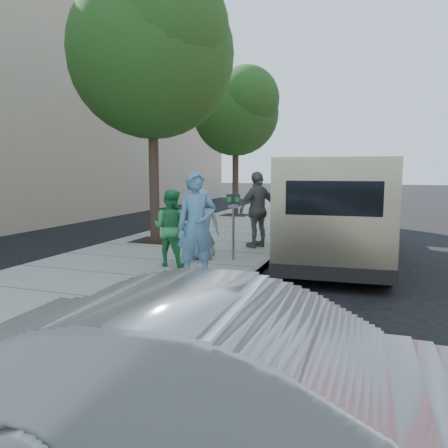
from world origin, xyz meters
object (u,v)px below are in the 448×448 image
at_px(tree_near, 153,49).
at_px(person_green_shirt, 171,228).
at_px(sedan, 247,397).
at_px(tree_far, 237,109).
at_px(parking_meter, 233,212).
at_px(person_striped_polo, 258,210).
at_px(person_gray_shirt, 202,224).
at_px(person_officer, 197,226).
at_px(van, 337,208).

bearing_deg(tree_near, person_green_shirt, -56.53).
bearing_deg(sedan, tree_far, 15.85).
distance_m(parking_meter, person_green_shirt, 1.50).
height_order(tree_near, person_striped_polo, tree_near).
bearing_deg(person_striped_polo, person_gray_shirt, 13.01).
height_order(sedan, person_striped_polo, person_striped_polo).
distance_m(person_officer, person_striped_polo, 3.71).
bearing_deg(person_gray_shirt, sedan, 96.48).
height_order(van, person_green_shirt, van).
xyz_separation_m(person_officer, person_gray_shirt, (-0.61, 1.74, -0.20)).
height_order(person_gray_shirt, person_striped_polo, person_striped_polo).
relative_size(tree_near, person_green_shirt, 4.57).
xyz_separation_m(tree_far, van, (5.12, -7.90, -3.59)).
height_order(van, person_officer, van).
relative_size(tree_near, person_gray_shirt, 4.61).
bearing_deg(person_striped_polo, tree_far, -122.87).
bearing_deg(sedan, person_gray_shirt, 22.49).
distance_m(tree_far, person_gray_shirt, 10.61).
relative_size(person_officer, person_gray_shirt, 1.24).
relative_size(sedan, person_officer, 2.07).
height_order(tree_near, person_officer, tree_near).
distance_m(tree_near, tree_far, 7.63).
height_order(parking_meter, sedan, parking_meter).
distance_m(tree_near, van, 6.67).
bearing_deg(van, tree_far, 119.31).
xyz_separation_m(van, person_green_shirt, (-3.25, -2.54, -0.32)).
distance_m(tree_near, person_green_shirt, 5.70).
height_order(tree_near, sedan, tree_near).
bearing_deg(parking_meter, sedan, -85.03).
bearing_deg(tree_far, tree_near, -90.00).
bearing_deg(person_green_shirt, person_striped_polo, -110.57).
bearing_deg(person_striped_polo, van, 118.16).
relative_size(person_green_shirt, person_gray_shirt, 1.01).
bearing_deg(tree_far, parking_meter, -72.58).
height_order(sedan, person_green_shirt, person_green_shirt).
bearing_deg(parking_meter, person_striped_polo, 73.02).
bearing_deg(person_gray_shirt, parking_meter, 173.84).
distance_m(tree_far, van, 10.08).
bearing_deg(person_striped_polo, tree_near, -55.41).
bearing_deg(sedan, person_officer, 24.31).
relative_size(parking_meter, person_striped_polo, 0.75).
xyz_separation_m(person_green_shirt, person_gray_shirt, (0.38, 0.84, -0.01)).
bearing_deg(person_officer, person_green_shirt, 106.29).
height_order(tree_far, sedan, tree_far).
bearing_deg(tree_near, van, -3.34).
bearing_deg(van, person_gray_shirt, -153.03).
xyz_separation_m(parking_meter, person_officer, (-0.10, -1.90, -0.08)).
bearing_deg(tree_far, person_striped_polo, -68.19).
bearing_deg(person_gray_shirt, tree_far, -95.02).
xyz_separation_m(sedan, person_green_shirt, (-3.40, 5.72, 0.28)).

